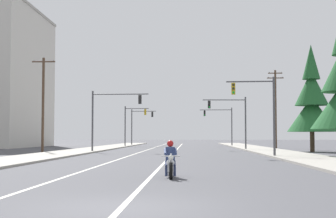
{
  "coord_description": "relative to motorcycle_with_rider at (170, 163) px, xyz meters",
  "views": [
    {
      "loc": [
        1.55,
        -11.3,
        1.63
      ],
      "look_at": [
        0.32,
        16.71,
        3.17
      ],
      "focal_mm": 52.78,
      "sensor_mm": 36.0,
      "label": 1
    }
  ],
  "objects": [
    {
      "name": "utility_pole_left_near",
      "position": [
        -13.88,
        29.18,
        4.38
      ],
      "size": [
        2.35,
        0.26,
        9.48
      ],
      "color": "#4C3828",
      "rests_on": "ground"
    },
    {
      "name": "sidewalk_kerb_right",
      "position": [
        9.06,
        31.91,
        -0.52
      ],
      "size": [
        4.4,
        110.0,
        0.14
      ],
      "primitive_type": "cube",
      "color": "#9E998E",
      "rests_on": "ground"
    },
    {
      "name": "motorcycle_with_rider",
      "position": [
        0.0,
        0.0,
        0.0
      ],
      "size": [
        0.7,
        2.19,
        1.46
      ],
      "color": "black",
      "rests_on": "ground"
    },
    {
      "name": "traffic_signal_far_left",
      "position": [
        -7.93,
        64.34,
        3.47
      ],
      "size": [
        4.25,
        0.37,
        6.2
      ],
      "color": "#47474C",
      "rests_on": "ground"
    },
    {
      "name": "lane_stripe_center",
      "position": [
        -0.79,
        36.91,
        -0.58
      ],
      "size": [
        0.16,
        100.0,
        0.01
      ],
      "primitive_type": "cube",
      "color": "beige",
      "rests_on": "ground"
    },
    {
      "name": "traffic_signal_far_right",
      "position": [
        6.04,
        60.38,
        3.53
      ],
      "size": [
        5.22,
        0.37,
        6.2
      ],
      "color": "#47474C",
      "rests_on": "ground"
    },
    {
      "name": "traffic_signal_mid_left",
      "position": [
        -8.11,
        55.9,
        3.44
      ],
      "size": [
        3.73,
        0.41,
        6.2
      ],
      "color": "#47474C",
      "rests_on": "ground"
    },
    {
      "name": "utility_pole_right_far",
      "position": [
        12.24,
        46.84,
        4.99
      ],
      "size": [
        2.19,
        0.26,
        10.44
      ],
      "color": "#4C3828",
      "rests_on": "ground"
    },
    {
      "name": "lane_stripe_left",
      "position": [
        -4.2,
        36.91,
        -0.58
      ],
      "size": [
        0.16,
        100.0,
        0.01
      ],
      "primitive_type": "cube",
      "color": "beige",
      "rests_on": "ground"
    },
    {
      "name": "traffic_signal_mid_right",
      "position": [
        5.84,
        38.46,
        3.53
      ],
      "size": [
        5.09,
        0.6,
        6.2
      ],
      "color": "#47474C",
      "rests_on": "ground"
    },
    {
      "name": "ground_plane",
      "position": [
        -0.79,
        -8.09,
        -0.59
      ],
      "size": [
        400.0,
        400.0,
        0.0
      ],
      "primitive_type": "plane",
      "color": "#47474C"
    },
    {
      "name": "traffic_signal_near_right",
      "position": [
        6.23,
        18.86,
        3.44
      ],
      "size": [
        3.73,
        0.4,
        6.2
      ],
      "color": "#47474C",
      "rests_on": "ground"
    },
    {
      "name": "conifer_tree_right_verge_far",
      "position": [
        13.39,
        32.13,
        4.52
      ],
      "size": [
        5.07,
        5.07,
        11.15
      ],
      "color": "#423023",
      "rests_on": "ground"
    },
    {
      "name": "sidewalk_kerb_left",
      "position": [
        -10.64,
        31.91,
        -0.52
      ],
      "size": [
        4.4,
        110.0,
        0.14
      ],
      "primitive_type": "cube",
      "color": "#9E998E",
      "rests_on": "ground"
    },
    {
      "name": "traffic_signal_near_left",
      "position": [
        -7.38,
        30.03,
        3.57
      ],
      "size": [
        5.78,
        0.44,
        6.2
      ],
      "color": "#47474C",
      "rests_on": "ground"
    }
  ]
}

